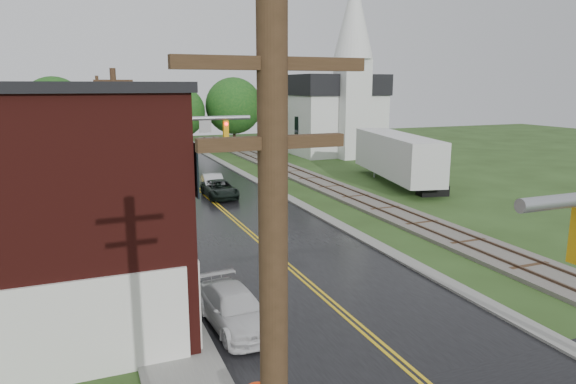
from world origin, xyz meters
TOP-DOWN VIEW (x-y plane):
  - main_road at (0.00, 30.00)m, footprint 10.00×90.00m
  - curb_right at (5.40, 35.00)m, footprint 0.80×70.00m
  - sidewalk_left at (-6.20, 25.00)m, footprint 2.40×50.00m
  - yellow_house at (-11.00, 26.00)m, footprint 8.00×7.00m
  - darkred_building at (-10.00, 35.00)m, footprint 7.00×6.00m
  - church at (20.00, 53.74)m, footprint 10.40×18.40m
  - railroad at (10.00, 35.00)m, footprint 3.20×80.00m
  - traffic_signal_far at (-3.47, 27.00)m, footprint 7.34×0.43m
  - utility_pole_b at (-6.80, 22.00)m, footprint 1.80×0.28m
  - utility_pole_c at (-6.80, 44.00)m, footprint 1.80×0.28m
  - tree_left_c at (-13.85, 39.90)m, footprint 6.00×6.00m
  - tree_left_e at (-8.85, 45.90)m, footprint 6.40×6.40m
  - suv_dark at (0.80, 32.03)m, footprint 2.12×4.56m
  - sedan_silver at (0.80, 34.14)m, footprint 1.87×4.31m
  - pickup_white at (-3.96, 11.60)m, footprint 2.12×4.56m
  - semi_trailer at (15.95, 31.74)m, footprint 5.75×13.76m

SIDE VIEW (x-z plane):
  - main_road at x=0.00m, z-range -0.01..0.01m
  - curb_right at x=5.40m, z-range -0.06..0.06m
  - sidewalk_left at x=-6.20m, z-range -0.06..0.06m
  - railroad at x=10.00m, z-range -0.04..0.26m
  - suv_dark at x=0.80m, z-range 0.00..1.26m
  - pickup_white at x=-3.96m, z-range 0.00..1.29m
  - sedan_silver at x=0.80m, z-range 0.00..1.38m
  - darkred_building at x=-10.00m, z-range 0.00..4.40m
  - semi_trailer at x=15.95m, z-range 0.37..4.53m
  - yellow_house at x=-11.00m, z-range 0.00..6.40m
  - tree_left_c at x=-13.85m, z-range 0.69..8.34m
  - utility_pole_b at x=-6.80m, z-range 0.22..9.22m
  - utility_pole_c at x=-6.80m, z-range 0.22..9.22m
  - tree_left_e at x=-8.85m, z-range 0.73..8.89m
  - traffic_signal_far at x=-3.47m, z-range 1.37..8.57m
  - church at x=20.00m, z-range -4.17..15.83m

